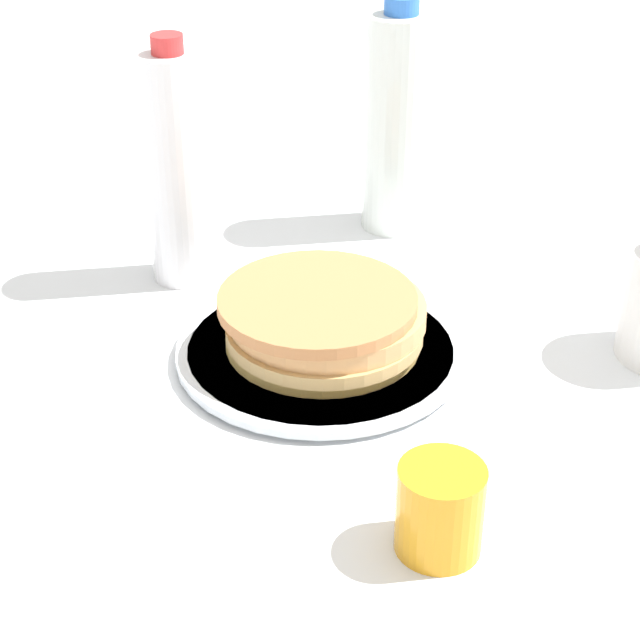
{
  "coord_description": "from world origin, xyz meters",
  "views": [
    {
      "loc": [
        0.32,
        -0.77,
        0.53
      ],
      "look_at": [
        -0.0,
        -0.02,
        0.04
      ],
      "focal_mm": 60.0,
      "sensor_mm": 36.0,
      "label": 1
    }
  ],
  "objects_px": {
    "plate": "(320,351)",
    "pancake_stack": "(323,321)",
    "water_bottle_mid": "(397,123)",
    "juice_glass": "(440,509)",
    "water_bottle_near": "(176,169)"
  },
  "relations": [
    {
      "from": "juice_glass",
      "to": "water_bottle_mid",
      "type": "bearing_deg",
      "value": 113.33
    },
    {
      "from": "plate",
      "to": "pancake_stack",
      "type": "bearing_deg",
      "value": -0.96
    },
    {
      "from": "water_bottle_near",
      "to": "water_bottle_mid",
      "type": "xyz_separation_m",
      "value": [
        0.16,
        0.2,
        0.0
      ]
    },
    {
      "from": "juice_glass",
      "to": "water_bottle_near",
      "type": "bearing_deg",
      "value": 142.34
    },
    {
      "from": "water_bottle_mid",
      "to": "juice_glass",
      "type": "bearing_deg",
      "value": -66.67
    },
    {
      "from": "pancake_stack",
      "to": "water_bottle_mid",
      "type": "relative_size",
      "value": 0.74
    },
    {
      "from": "plate",
      "to": "juice_glass",
      "type": "height_order",
      "value": "juice_glass"
    },
    {
      "from": "juice_glass",
      "to": "water_bottle_mid",
      "type": "relative_size",
      "value": 0.27
    },
    {
      "from": "water_bottle_mid",
      "to": "pancake_stack",
      "type": "bearing_deg",
      "value": -82.68
    },
    {
      "from": "plate",
      "to": "pancake_stack",
      "type": "height_order",
      "value": "pancake_stack"
    },
    {
      "from": "plate",
      "to": "water_bottle_near",
      "type": "xyz_separation_m",
      "value": [
        -0.19,
        0.09,
        0.11
      ]
    },
    {
      "from": "pancake_stack",
      "to": "water_bottle_mid",
      "type": "xyz_separation_m",
      "value": [
        -0.04,
        0.29,
        0.08
      ]
    },
    {
      "from": "water_bottle_near",
      "to": "water_bottle_mid",
      "type": "bearing_deg",
      "value": 52.07
    },
    {
      "from": "juice_glass",
      "to": "water_bottle_near",
      "type": "relative_size",
      "value": 0.27
    },
    {
      "from": "pancake_stack",
      "to": "water_bottle_near",
      "type": "relative_size",
      "value": 0.75
    }
  ]
}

